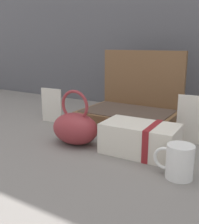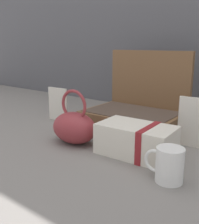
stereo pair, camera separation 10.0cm
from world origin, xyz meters
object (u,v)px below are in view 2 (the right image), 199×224
object	(u,v)px
coffee_mug	(169,165)
info_card_left	(58,104)
open_suitcase	(137,110)
cream_toiletry_bag	(137,140)
poster_card_right	(195,123)
teal_pouch_handbag	(74,127)

from	to	relation	value
coffee_mug	info_card_left	size ratio (longest dim) A/B	0.71
info_card_left	open_suitcase	bearing A→B (deg)	21.18
cream_toiletry_bag	coffee_mug	xyz separation A→B (m)	(0.15, -0.10, -0.00)
cream_toiletry_bag	poster_card_right	distance (m)	0.22
cream_toiletry_bag	info_card_left	size ratio (longest dim) A/B	1.59
open_suitcase	coffee_mug	distance (m)	0.49
teal_pouch_handbag	poster_card_right	xyz separation A→B (m)	(0.36, 0.22, 0.03)
teal_pouch_handbag	poster_card_right	bearing A→B (deg)	31.82
coffee_mug	info_card_left	distance (m)	0.69
info_card_left	poster_card_right	xyz separation A→B (m)	(0.62, 0.05, 0.01)
poster_card_right	coffee_mug	bearing A→B (deg)	-87.89
open_suitcase	info_card_left	world-z (taller)	open_suitcase
teal_pouch_handbag	info_card_left	xyz separation A→B (m)	(-0.26, 0.17, 0.02)
open_suitcase	poster_card_right	distance (m)	0.30
open_suitcase	info_card_left	distance (m)	0.37
teal_pouch_handbag	poster_card_right	size ratio (longest dim) A/B	1.12
teal_pouch_handbag	coffee_mug	size ratio (longest dim) A/B	1.79
teal_pouch_handbag	poster_card_right	world-z (taller)	teal_pouch_handbag
cream_toiletry_bag	teal_pouch_handbag	bearing A→B (deg)	-170.07
teal_pouch_handbag	coffee_mug	bearing A→B (deg)	-8.81
coffee_mug	poster_card_right	xyz separation A→B (m)	(-0.03, 0.28, 0.04)
cream_toiletry_bag	coffee_mug	world-z (taller)	cream_toiletry_bag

